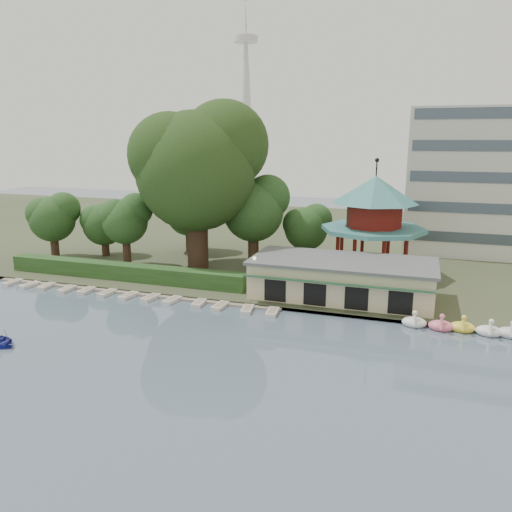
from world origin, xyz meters
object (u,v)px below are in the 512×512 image
at_px(pavilion, 374,215).
at_px(big_tree, 198,163).
at_px(boathouse, 342,278).
at_px(dock, 131,292).

xyz_separation_m(pavilion, big_tree, (-20.80, -3.77, 5.97)).
bearing_deg(pavilion, boathouse, -101.28).
height_order(pavilion, big_tree, big_tree).
relative_size(dock, big_tree, 1.65).
distance_m(dock, pavilion, 29.14).
relative_size(dock, pavilion, 2.52).
bearing_deg(boathouse, big_tree, 161.58).
distance_m(dock, big_tree, 17.60).
bearing_deg(boathouse, dock, -167.76).
bearing_deg(dock, boathouse, 12.24).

